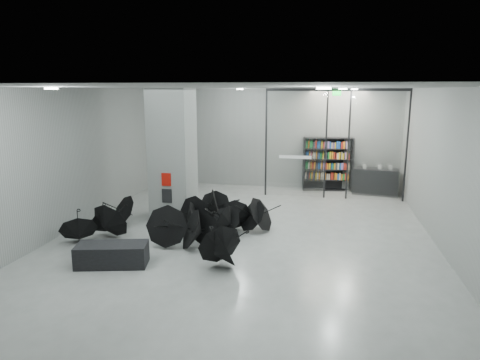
% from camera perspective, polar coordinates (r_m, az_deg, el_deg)
% --- Properties ---
extents(room, '(14.00, 14.02, 4.01)m').
position_cam_1_polar(room, '(10.56, 0.01, 5.95)').
color(room, gray).
rests_on(room, ground).
extents(column, '(1.20, 1.20, 4.00)m').
position_cam_1_polar(column, '(13.26, -8.95, 3.36)').
color(column, slate).
rests_on(column, ground).
extents(fire_cabinet, '(0.28, 0.04, 0.38)m').
position_cam_1_polar(fire_cabinet, '(12.80, -9.81, 0.07)').
color(fire_cabinet, '#A50A07').
rests_on(fire_cabinet, column).
extents(info_panel, '(0.30, 0.03, 0.42)m').
position_cam_1_polar(info_panel, '(12.92, -9.73, -2.10)').
color(info_panel, black).
rests_on(info_panel, column).
extents(exit_sign, '(0.30, 0.06, 0.15)m').
position_cam_1_polar(exit_sign, '(15.61, 12.79, 11.19)').
color(exit_sign, '#0CE533').
rests_on(exit_sign, room).
extents(glass_partition, '(5.06, 0.08, 4.00)m').
position_cam_1_polar(glass_partition, '(15.91, 12.47, 5.29)').
color(glass_partition, silver).
rests_on(glass_partition, ground).
extents(bench, '(1.70, 1.03, 0.51)m').
position_cam_1_polar(bench, '(10.33, -16.69, -9.52)').
color(bench, black).
rests_on(bench, ground).
extents(bookshelf, '(1.96, 0.69, 2.12)m').
position_cam_1_polar(bookshelf, '(17.30, 11.62, 2.09)').
color(bookshelf, black).
rests_on(bookshelf, ground).
extents(shop_counter, '(1.75, 0.92, 1.00)m').
position_cam_1_polar(shop_counter, '(17.17, 17.63, -0.20)').
color(shop_counter, black).
rests_on(shop_counter, ground).
extents(umbrella_cluster, '(5.72, 4.71, 1.30)m').
position_cam_1_polar(umbrella_cluster, '(11.69, -6.54, -6.26)').
color(umbrella_cluster, black).
rests_on(umbrella_cluster, ground).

